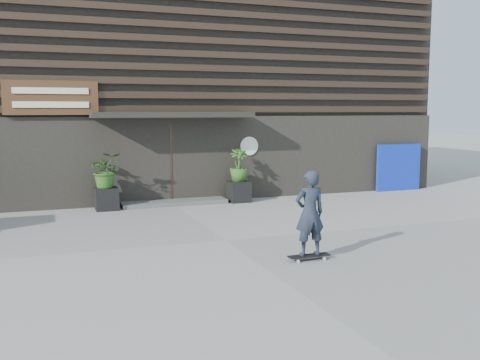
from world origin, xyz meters
name	(u,v)px	position (x,y,z in m)	size (l,w,h in m)	color
ground	(225,240)	(0.00, 0.00, 0.00)	(80.00, 80.00, 0.00)	gray
entrance_step	(174,202)	(0.00, 4.60, 0.06)	(3.00, 0.80, 0.12)	#4B4B49
planter_pot_left	(107,199)	(-1.90, 4.40, 0.30)	(0.60, 0.60, 0.60)	black
bamboo_left	(106,170)	(-1.90, 4.40, 1.08)	(0.86, 0.75, 0.96)	#2D591E
planter_pot_right	(239,192)	(1.90, 4.40, 0.30)	(0.60, 0.60, 0.60)	black
bamboo_right	(239,165)	(1.90, 4.40, 1.08)	(0.54, 0.54, 0.96)	#2D591E
blue_tarp	(398,167)	(7.68, 4.70, 0.78)	(1.65, 0.12, 1.55)	#0C22A8
building	(139,74)	(0.00, 9.96, 3.99)	(18.00, 11.00, 8.00)	black
skateboarder	(310,214)	(0.94, -1.95, 0.85)	(0.78, 0.38, 1.63)	black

